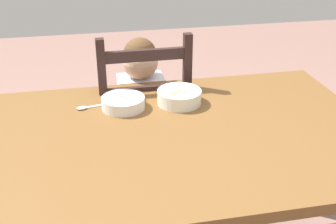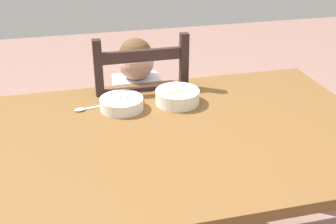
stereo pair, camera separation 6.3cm
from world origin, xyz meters
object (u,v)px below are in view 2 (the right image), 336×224
at_px(dining_table, 182,153).
at_px(spoon, 85,109).
at_px(child_figure, 138,104).
at_px(bowl_of_carrots, 177,96).
at_px(dining_chair, 139,133).
at_px(bowl_of_peas, 122,103).

relative_size(dining_table, spoon, 10.74).
xyz_separation_m(child_figure, bowl_of_carrots, (0.12, -0.29, 0.16)).
distance_m(dining_chair, child_figure, 0.16).
relative_size(bowl_of_peas, bowl_of_carrots, 0.96).
relative_size(dining_table, dining_chair, 1.47).
bearing_deg(child_figure, dining_table, -82.61).
bearing_deg(dining_chair, spoon, -134.93).
relative_size(dining_chair, bowl_of_carrots, 5.47).
relative_size(child_figure, spoon, 6.91).
bearing_deg(bowl_of_carrots, spoon, 175.82).
bearing_deg(dining_table, dining_chair, 97.34).
bearing_deg(dining_chair, child_figure, -94.66).
bearing_deg(bowl_of_peas, spoon, 169.29).
bearing_deg(bowl_of_peas, child_figure, 68.06).
xyz_separation_m(dining_chair, child_figure, (-0.00, -0.00, 0.16)).
bearing_deg(bowl_of_peas, dining_chair, 68.18).
height_order(dining_table, bowl_of_carrots, bowl_of_carrots).
distance_m(child_figure, bowl_of_carrots, 0.35).
height_order(dining_table, child_figure, child_figure).
height_order(dining_chair, spoon, dining_chair).
bearing_deg(spoon, child_figure, 44.84).
height_order(dining_table, spoon, spoon).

